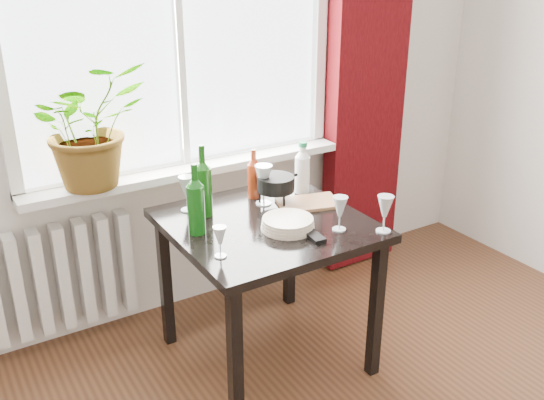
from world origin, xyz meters
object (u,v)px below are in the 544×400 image
wineglass_back_center (264,184)px  plate_stack (288,224)px  table (267,239)px  wineglass_far_right (385,213)px  bottle_amber (254,173)px  cutting_board (309,203)px  radiator (51,280)px  tv_remote (311,234)px  cleaning_bottle (302,167)px  wineglass_front_right (340,213)px  fondue_pot (276,190)px  wine_bottle_right (203,180)px  wine_bottle_left (196,199)px  wineglass_front_left (220,242)px  wineglass_back_left (187,193)px  potted_plant (89,125)px

wineglass_back_center → plate_stack: size_ratio=0.85×
table → wineglass_far_right: (0.38, -0.36, 0.18)m
bottle_amber → cutting_board: bottle_amber is taller
radiator → tv_remote: tv_remote is taller
bottle_amber → cleaning_bottle: size_ratio=0.95×
wineglass_front_right → cutting_board: (0.05, 0.30, -0.07)m
wineglass_front_right → bottle_amber: bearing=104.2°
table → plate_stack: (0.04, -0.12, 0.12)m
radiator → fondue_pot: (0.99, -0.48, 0.43)m
table → bottle_amber: (0.09, 0.27, 0.22)m
wine_bottle_right → cutting_board: (0.48, -0.15, -0.16)m
bottle_amber → wineglass_back_center: 0.10m
wine_bottle_left → wineglass_front_left: wine_bottle_left is taller
wineglass_back_left → bottle_amber: bearing=-3.3°
wineglass_far_right → tv_remote: (-0.29, 0.13, -0.08)m
wine_bottle_left → wineglass_front_right: wine_bottle_left is taller
potted_plant → wineglass_front_left: potted_plant is taller
potted_plant → wineglass_front_right: bearing=-45.1°
potted_plant → cleaning_bottle: size_ratio=2.22×
wineglass_back_left → fondue_pot: size_ratio=0.85×
fondue_pot → cutting_board: fondue_pot is taller
bottle_amber → wineglass_far_right: size_ratio=1.45×
radiator → bottle_amber: bearing=-20.8°
wineglass_far_right → plate_stack: size_ratio=0.72×
wineglass_far_right → bottle_amber: bearing=114.4°
wine_bottle_left → cleaning_bottle: 0.67m
cleaning_bottle → wineglass_back_center: size_ratio=1.29×
wine_bottle_left → wine_bottle_right: bearing=55.3°
wineglass_front_left → bottle_amber: bearing=48.1°
wineglass_back_left → wineglass_front_right: bearing=-48.4°
wineglass_far_right → wineglass_back_center: (-0.29, 0.53, 0.02)m
wineglass_front_left → cutting_board: bearing=23.0°
wine_bottle_left → bottle_amber: bearing=28.5°
radiator → wineglass_far_right: (1.23, -0.99, 0.45)m
potted_plant → tv_remote: (0.68, -0.80, -0.38)m
wine_bottle_left → plate_stack: wine_bottle_left is taller
potted_plant → bottle_amber: size_ratio=2.32×
wine_bottle_left → wineglass_front_right: (0.54, -0.30, -0.08)m
wine_bottle_right → bottle_amber: 0.31m
wine_bottle_right → cutting_board: size_ratio=1.18×
wine_bottle_left → cutting_board: bearing=0.6°
wineglass_front_right → cleaning_bottle: bearing=76.4°
radiator → cleaning_bottle: size_ratio=3.06×
table → bottle_amber: bottle_amber is taller
wine_bottle_left → wineglass_front_right: bearing=-28.7°
cleaning_bottle → plate_stack: 0.45m
plate_stack → fondue_pot: fondue_pot is taller
wine_bottle_left → table: bearing=-9.0°
potted_plant → wineglass_back_left: (0.34, -0.28, -0.31)m
wineglass_back_left → potted_plant: bearing=140.4°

